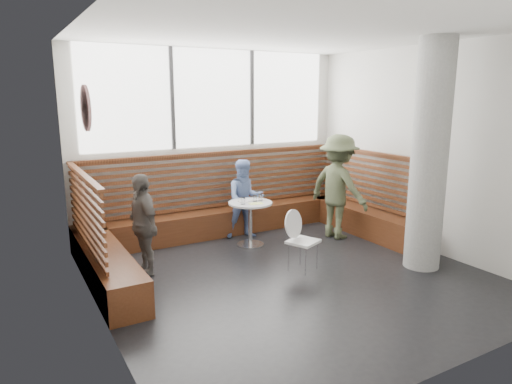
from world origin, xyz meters
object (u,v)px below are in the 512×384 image
cafe_chair (301,235)px  child_left (143,225)px  cafe_table (250,214)px  adult_man (338,187)px  child_back (245,199)px  concrete_column (429,157)px

cafe_chair → child_left: 2.20m
cafe_table → child_left: bearing=-169.8°
child_left → adult_man: bearing=84.4°
child_back → child_left: size_ratio=0.97×
cafe_chair → adult_man: (1.41, 0.90, 0.40)m
concrete_column → cafe_table: concrete_column is taller
child_left → cafe_chair: bearing=60.0°
adult_man → child_back: adult_man is taller
cafe_table → child_back: bearing=72.6°
cafe_chair → adult_man: size_ratio=0.48×
adult_man → child_back: (-1.40, 0.78, -0.21)m
cafe_table → child_left: size_ratio=0.52×
cafe_table → adult_man: (1.53, -0.35, 0.37)m
cafe_chair → child_back: bearing=66.5°
cafe_chair → concrete_column: bearing=-50.0°
child_back → child_left: child_left is taller
cafe_table → cafe_chair: 1.25m
concrete_column → cafe_chair: concrete_column is taller
adult_man → child_left: (-3.40, 0.01, -0.19)m
cafe_table → adult_man: adult_man is taller
child_back → cafe_table: bearing=-92.9°
cafe_chair → child_back: 1.68m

